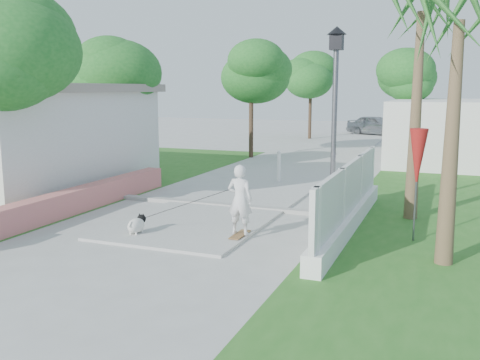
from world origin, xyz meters
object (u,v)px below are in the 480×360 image
at_px(street_lamp, 334,118).
at_px(bollard, 279,166).
at_px(patio_umbrella, 418,159).
at_px(dog, 137,225).
at_px(skateboarder, 202,203).
at_px(parked_car, 376,125).

relative_size(street_lamp, bollard, 4.07).
distance_m(patio_umbrella, dog, 5.92).
bearing_deg(dog, bollard, 81.56).
distance_m(street_lamp, bollard, 5.56).
bearing_deg(bollard, skateboarder, -86.41).
distance_m(skateboarder, parked_car, 26.61).
bearing_deg(skateboarder, patio_umbrella, -163.75).
xyz_separation_m(bollard, skateboarder, (0.42, -6.74, 0.13)).
height_order(street_lamp, dog, street_lamp).
height_order(dog, parked_car, parked_car).
bearing_deg(skateboarder, parked_car, -90.48).
bearing_deg(parked_car, patio_umbrella, -147.72).
xyz_separation_m(skateboarder, dog, (-1.30, -0.48, -0.47)).
relative_size(street_lamp, skateboarder, 1.87).
height_order(street_lamp, skateboarder, street_lamp).
xyz_separation_m(dog, parked_car, (1.42, 27.09, 0.42)).
relative_size(bollard, skateboarder, 0.46).
xyz_separation_m(patio_umbrella, parked_car, (-4.06, 25.37, -1.02)).
relative_size(bollard, patio_umbrella, 0.47).
relative_size(patio_umbrella, parked_car, 0.59).
bearing_deg(parked_car, dog, -159.81).
xyz_separation_m(bollard, patio_umbrella, (4.60, -5.50, 1.10)).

